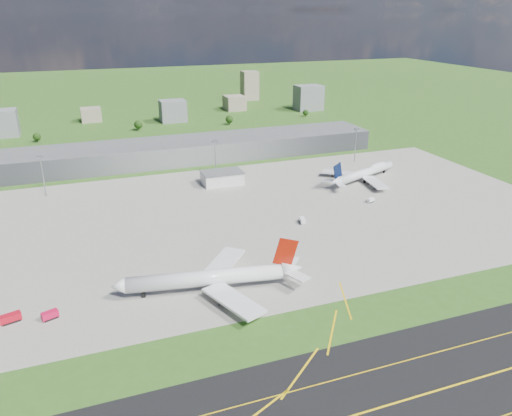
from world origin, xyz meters
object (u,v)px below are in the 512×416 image
object	(u,v)px
airliner_blue_quad	(365,173)
tug_yellow	(261,270)
fire_truck	(10,318)
crash_tender	(50,315)
van_white_near	(302,221)
airliner_red_twin	(213,278)
van_white_far	(371,200)

from	to	relation	value
airliner_blue_quad	tug_yellow	xyz separation A→B (m)	(-112.61, -96.12, -4.04)
fire_truck	airliner_blue_quad	bearing A→B (deg)	9.12
fire_truck	crash_tender	xyz separation A→B (m)	(13.75, -2.81, -0.10)
airliner_blue_quad	fire_truck	distance (m)	235.75
airliner_blue_quad	van_white_near	size ratio (longest dim) A/B	10.83
airliner_red_twin	airliner_blue_quad	world-z (taller)	airliner_red_twin
fire_truck	tug_yellow	bearing A→B (deg)	-13.80
airliner_blue_quad	fire_truck	xyz separation A→B (m)	(-213.49, -99.93, -3.35)
airliner_blue_quad	tug_yellow	bearing A→B (deg)	-161.51
airliner_blue_quad	tug_yellow	distance (m)	148.11
fire_truck	van_white_far	world-z (taller)	fire_truck
airliner_blue_quad	van_white_far	distance (m)	43.66
crash_tender	airliner_blue_quad	bearing A→B (deg)	7.54
tug_yellow	van_white_near	xyz separation A→B (m)	(40.60, 42.73, 0.45)
crash_tender	tug_yellow	size ratio (longest dim) A/B	1.50
airliner_red_twin	tug_yellow	size ratio (longest dim) A/B	17.93
van_white_near	airliner_blue_quad	bearing A→B (deg)	-40.00
tug_yellow	van_white_far	size ratio (longest dim) A/B	0.77
airliner_blue_quad	van_white_near	distance (m)	89.71
crash_tender	tug_yellow	distance (m)	87.39
fire_truck	tug_yellow	xyz separation A→B (m)	(100.89, 3.81, -0.70)
airliner_red_twin	van_white_near	bearing A→B (deg)	-132.35
airliner_red_twin	van_white_near	size ratio (longest dim) A/B	12.80
airliner_red_twin	airliner_blue_quad	distance (m)	171.79
van_white_near	crash_tender	bearing A→B (deg)	124.58
airliner_red_twin	tug_yellow	xyz separation A→B (m)	(24.07, 7.96, -4.75)
tug_yellow	van_white_far	world-z (taller)	van_white_far
airliner_blue_quad	fire_truck	size ratio (longest dim) A/B	8.27
crash_tender	tug_yellow	bearing A→B (deg)	-15.33
airliner_red_twin	van_white_far	distance (m)	134.00
fire_truck	crash_tender	size ratio (longest dim) A/B	1.23
crash_tender	van_white_far	world-z (taller)	crash_tender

